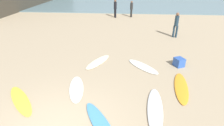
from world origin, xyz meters
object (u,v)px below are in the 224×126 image
surfboard_1 (181,87)px  surfboard_2 (102,126)px  surfboard_0 (155,109)px  beachgoer_far (115,8)px  surfboard_6 (143,66)px  surfboard_3 (21,100)px  beach_cooler (179,62)px  surfboard_5 (76,88)px  beachgoer_near (131,8)px  beachgoer_mid (176,24)px  surfboard_4 (98,62)px

surfboard_1 → surfboard_2: size_ratio=0.96×
surfboard_0 → beachgoer_far: (-2.28, 14.14, 0.95)m
surfboard_6 → surfboard_3: bearing=-7.3°
beach_cooler → surfboard_5: bearing=-152.4°
surfboard_0 → beachgoer_near: 14.52m
surfboard_6 → beachgoer_mid: (2.61, 4.92, 0.96)m
beachgoer_near → surfboard_4: bearing=156.1°
beachgoer_far → beach_cooler: 11.36m
surfboard_4 → beachgoer_near: (1.90, 10.89, 0.86)m
surfboard_3 → surfboard_2: bearing=-60.0°
surfboard_1 → surfboard_4: bearing=160.3°
surfboard_3 → surfboard_0: bearing=-43.1°
surfboard_0 → surfboard_1: bearing=-124.7°
surfboard_3 → beachgoer_far: 14.30m
surfboard_2 → surfboard_5: size_ratio=1.28×
surfboard_5 → surfboard_6: surfboard_6 is taller
surfboard_2 → beachgoer_far: beachgoer_far is taller
surfboard_0 → surfboard_4: (-2.54, 3.59, -0.01)m
surfboard_3 → beachgoer_far: (2.67, 14.02, 0.96)m
surfboard_0 → surfboard_3: size_ratio=1.13×
surfboard_4 → beachgoer_mid: beachgoer_mid is taller
surfboard_1 → surfboard_5: surfboard_1 is taller
surfboard_2 → surfboard_4: 4.59m
surfboard_0 → surfboard_1: surfboard_0 is taller
surfboard_2 → beach_cooler: bearing=-157.6°
beach_cooler → surfboard_6: bearing=-172.0°
beachgoer_mid → beach_cooler: bearing=-84.7°
surfboard_6 → beachgoer_far: (-2.08, 10.90, 0.96)m
surfboard_0 → surfboard_5: size_ratio=1.28×
surfboard_3 → surfboard_5: (1.88, 0.93, -0.00)m
surfboard_4 → surfboard_5: surfboard_4 is taller
surfboard_6 → beach_cooler: 1.84m
surfboard_5 → beach_cooler: beach_cooler is taller
surfboard_6 → beachgoer_mid: 5.65m
surfboard_5 → beachgoer_far: 13.15m
surfboard_5 → surfboard_6: 3.60m
beachgoer_near → surfboard_1: bearing=174.3°
beachgoer_mid → beachgoer_far: same height
surfboard_1 → surfboard_5: bearing=-165.0°
beachgoer_mid → surfboard_4: bearing=-122.3°
beachgoer_far → beach_cooler: bearing=-7.3°
surfboard_4 → surfboard_2: bearing=125.6°
surfboard_1 → surfboard_6: surfboard_1 is taller
surfboard_3 → surfboard_6: 5.68m
surfboard_0 → beach_cooler: (1.62, 3.50, 0.17)m
surfboard_5 → surfboard_4: bearing=65.1°
surfboard_5 → beachgoer_near: beachgoer_near is taller
surfboard_3 → beachgoer_near: beachgoer_near is taller
surfboard_1 → surfboard_6: bearing=138.8°
surfboard_1 → surfboard_3: surfboard_1 is taller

